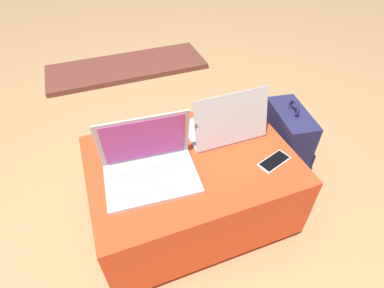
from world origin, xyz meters
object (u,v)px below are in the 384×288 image
laptop_near (149,165)px  cell_phone (274,161)px  backpack (285,146)px  laptop_far (225,125)px  coffee_mug (163,128)px

laptop_near → cell_phone: bearing=-8.8°
laptop_near → backpack: (0.78, 0.11, -0.25)m
laptop_near → cell_phone: laptop_near is taller
backpack → cell_phone: bearing=140.9°
laptop_far → coffee_mug: laptop_far is taller
laptop_near → laptop_far: laptop_near is taller
laptop_near → coffee_mug: (0.12, 0.22, -0.01)m
cell_phone → backpack: 0.40m
laptop_near → backpack: size_ratio=0.75×
laptop_far → cell_phone: 0.28m
backpack → coffee_mug: 0.71m
laptop_near → coffee_mug: 0.25m
backpack → laptop_near: bearing=107.1°
cell_phone → backpack: backpack is taller
cell_phone → laptop_far: bearing=-171.6°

